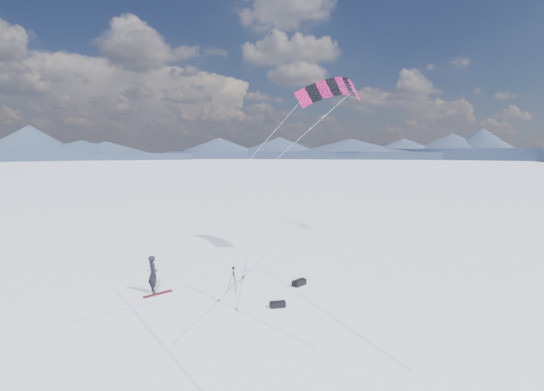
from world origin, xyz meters
name	(u,v)px	position (x,y,z in m)	size (l,w,h in m)	color
ground	(222,294)	(0.00, 0.00, 0.00)	(1800.00, 1800.00, 0.00)	white
horizon_hills	(221,202)	(0.00, 0.00, 4.56)	(704.00, 704.00, 10.37)	#1A2037
snow_tracks	(229,293)	(0.33, 0.01, 0.00)	(17.62, 10.25, 0.01)	#A8B5D9
snowkiter	(154,292)	(-3.14, 1.47, 0.00)	(0.69, 0.45, 1.89)	black
snowboard	(158,294)	(-2.97, 1.11, 0.02)	(1.49, 0.28, 0.04)	maroon
tripod	(233,276)	(0.58, -0.01, 0.84)	(0.61, 0.54, 1.31)	black
gear_bag_a	(299,282)	(4.08, -0.31, 0.16)	(0.88, 0.67, 0.35)	black
gear_bag_b	(278,304)	(1.90, -2.57, 0.14)	(0.74, 0.45, 0.32)	black
power_kite	(330,92)	(8.50, 4.49, 10.87)	(12.89, 5.66, 10.57)	#BA105B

